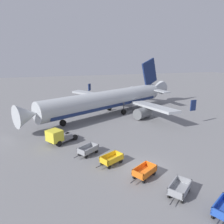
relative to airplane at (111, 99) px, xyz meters
name	(u,v)px	position (x,y,z in m)	size (l,w,h in m)	color
ground_plane	(145,169)	(-3.16, -22.27, -3.05)	(220.00, 220.00, 0.00)	slate
airplane	(111,99)	(0.00, 0.00, 0.00)	(35.29, 29.06, 11.34)	#B2B7BC
baggage_cart_second_in_row	(180,189)	(-2.16, -26.94, -2.45)	(3.29, 2.72, 1.07)	gray
baggage_cart_third_in_row	(144,172)	(-3.86, -23.51, -2.45)	(3.44, 2.47, 1.07)	orange
baggage_cart_fourth_in_row	(112,159)	(-6.24, -20.06, -2.45)	(3.51, 2.37, 1.07)	gold
baggage_cart_far_end	(88,150)	(-8.30, -16.93, -2.45)	(3.36, 2.59, 1.07)	gray
service_truck_beside_carts	(58,136)	(-11.65, -12.49, -1.95)	(4.69, 4.03, 2.10)	slate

